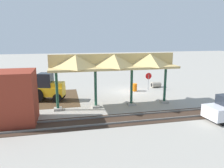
# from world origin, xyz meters

# --- Properties ---
(ground_plane) EXTENTS (120.00, 120.00, 0.00)m
(ground_plane) POSITION_xyz_m (0.00, 0.00, 0.00)
(ground_plane) COLOR #9E998E
(dirt_work_zone) EXTENTS (8.44, 7.00, 0.01)m
(dirt_work_zone) POSITION_xyz_m (10.11, 1.01, 0.00)
(dirt_work_zone) COLOR #4C3823
(dirt_work_zone) RESTS_ON ground
(platform_canopy) EXTENTS (11.37, 3.20, 4.90)m
(platform_canopy) POSITION_xyz_m (2.85, 4.93, 4.15)
(platform_canopy) COLOR #9E998E
(platform_canopy) RESTS_ON ground
(rail_tracks) EXTENTS (60.00, 2.58, 0.15)m
(rail_tracks) POSITION_xyz_m (0.00, 8.40, 0.03)
(rail_tracks) COLOR slate
(rail_tracks) RESTS_ON ground
(stop_sign) EXTENTS (0.76, 0.06, 2.10)m
(stop_sign) POSITION_xyz_m (-2.63, -0.24, 1.51)
(stop_sign) COLOR gray
(stop_sign) RESTS_ON ground
(backhoe) EXTENTS (5.13, 2.51, 2.82)m
(backhoe) POSITION_xyz_m (9.03, 1.69, 1.27)
(backhoe) COLOR yellow
(backhoe) RESTS_ON ground
(dirt_mound) EXTENTS (5.21, 5.21, 1.24)m
(dirt_mound) POSITION_xyz_m (11.33, 0.29, 0.00)
(dirt_mound) COLOR #4C3823
(dirt_mound) RESTS_ON ground
(concrete_pipe) EXTENTS (1.25, 0.80, 0.71)m
(concrete_pipe) POSITION_xyz_m (-4.09, -1.30, 0.36)
(concrete_pipe) COLOR #9E9384
(concrete_pipe) RESTS_ON ground
(brick_utility_building) EXTENTS (3.56, 2.95, 3.96)m
(brick_utility_building) POSITION_xyz_m (11.21, 7.20, 1.98)
(brick_utility_building) COLOR maroon
(brick_utility_building) RESTS_ON ground
(traffic_barrel) EXTENTS (0.56, 0.56, 0.90)m
(traffic_barrel) POSITION_xyz_m (-0.86, -0.07, 0.45)
(traffic_barrel) COLOR orange
(traffic_barrel) RESTS_ON ground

